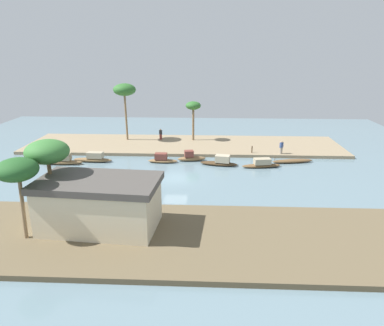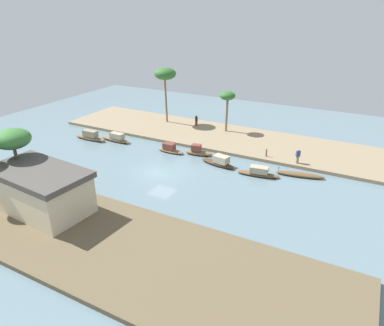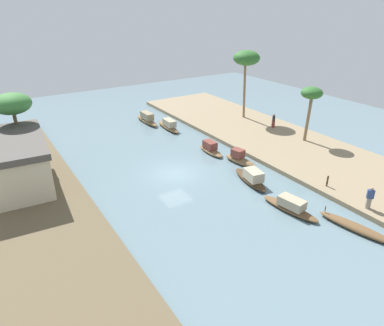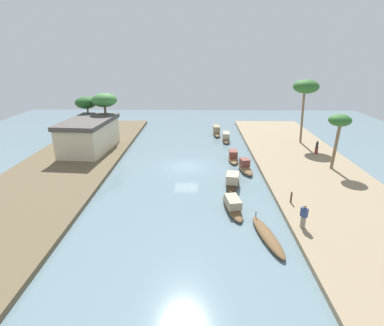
# 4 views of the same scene
# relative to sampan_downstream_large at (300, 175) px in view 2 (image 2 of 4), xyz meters

# --- Properties ---
(river_water) EXTENTS (68.73, 68.73, 0.00)m
(river_water) POSITION_rel_sampan_downstream_large_xyz_m (13.54, 5.85, -0.22)
(river_water) COLOR slate
(river_water) RESTS_ON ground
(riverbank_left) EXTENTS (43.15, 10.31, 0.39)m
(riverbank_left) POSITION_rel_sampan_downstream_large_xyz_m (13.54, -6.94, -0.03)
(riverbank_left) COLOR #937F60
(riverbank_left) RESTS_ON ground
(riverbank_right) EXTENTS (43.15, 10.31, 0.39)m
(riverbank_right) POSITION_rel_sampan_downstream_large_xyz_m (13.54, 18.63, -0.03)
(riverbank_right) COLOR brown
(riverbank_right) RESTS_ON ground
(sampan_downstream_large) EXTENTS (5.11, 1.80, 0.84)m
(sampan_downstream_large) POSITION_rel_sampan_downstream_large_xyz_m (0.00, 0.00, 0.00)
(sampan_downstream_large) COLOR brown
(sampan_downstream_large) RESTS_ON river_water
(sampan_with_red_awning) EXTENTS (4.79, 1.18, 1.21)m
(sampan_with_red_awning) POSITION_rel_sampan_downstream_large_xyz_m (23.89, 0.73, 0.24)
(sampan_with_red_awning) COLOR brown
(sampan_with_red_awning) RESTS_ON river_water
(sampan_upstream_small) EXTENTS (3.58, 1.15, 1.14)m
(sampan_upstream_small) POSITION_rel_sampan_downstream_large_xyz_m (15.58, 0.60, 0.20)
(sampan_upstream_small) COLOR brown
(sampan_upstream_small) RESTS_ON river_water
(sampan_foreground) EXTENTS (4.53, 1.94, 1.24)m
(sampan_foreground) POSITION_rel_sampan_downstream_large_xyz_m (8.66, 1.39, 0.24)
(sampan_foreground) COLOR #47331E
(sampan_foreground) RESTS_ON river_water
(sampan_open_hull) EXTENTS (4.63, 1.70, 1.06)m
(sampan_open_hull) POSITION_rel_sampan_downstream_large_xyz_m (3.92, 1.89, 0.19)
(sampan_open_hull) COLOR brown
(sampan_open_hull) RESTS_ON river_water
(sampan_near_left_bank) EXTENTS (5.02, 1.05, 1.33)m
(sampan_near_left_bank) POSITION_rel_sampan_downstream_large_xyz_m (27.33, 1.85, 0.28)
(sampan_near_left_bank) COLOR brown
(sampan_near_left_bank) RESTS_ON river_water
(sampan_with_tall_canopy) EXTENTS (3.54, 1.62, 1.28)m
(sampan_with_tall_canopy) POSITION_rel_sampan_downstream_large_xyz_m (12.16, -0.26, 0.22)
(sampan_with_tall_canopy) COLOR brown
(sampan_with_tall_canopy) RESTS_ON river_water
(person_on_near_bank) EXTENTS (0.51, 0.51, 1.58)m
(person_on_near_bank) POSITION_rel_sampan_downstream_large_xyz_m (17.03, -9.23, 0.83)
(person_on_near_bank) COLOR brown
(person_on_near_bank) RESTS_ON riverbank_left
(person_by_mooring) EXTENTS (0.51, 0.50, 1.66)m
(person_by_mooring) POSITION_rel_sampan_downstream_large_xyz_m (0.90, -2.53, 0.93)
(person_by_mooring) COLOR gray
(person_by_mooring) RESTS_ON riverbank_left
(mooring_post) EXTENTS (0.14, 0.14, 0.89)m
(mooring_post) POSITION_rel_sampan_downstream_large_xyz_m (4.52, -2.76, 0.61)
(mooring_post) COLOR #4C3823
(mooring_post) RESTS_ON riverbank_left
(palm_tree_left_near) EXTENTS (2.15, 2.15, 5.58)m
(palm_tree_left_near) POSITION_rel_sampan_downstream_large_xyz_m (12.28, -9.17, 4.94)
(palm_tree_left_near) COLOR #7F6647
(palm_tree_left_near) RESTS_ON riverbank_left
(palm_tree_left_far) EXTENTS (3.14, 3.14, 8.06)m
(palm_tree_left_far) POSITION_rel_sampan_downstream_large_xyz_m (21.88, -8.78, 7.25)
(palm_tree_left_far) COLOR #7F6647
(palm_tree_left_far) RESTS_ON riverbank_left
(palm_tree_right_tall) EXTENTS (3.18, 3.18, 6.34)m
(palm_tree_right_tall) POSITION_rel_sampan_downstream_large_xyz_m (21.84, 16.59, 5.56)
(palm_tree_right_tall) COLOR brown
(palm_tree_right_tall) RESTS_ON riverbank_right
(riverside_building) EXTENTS (9.04, 5.53, 3.76)m
(riverside_building) POSITION_rel_sampan_downstream_large_xyz_m (17.95, 17.61, 2.07)
(riverside_building) COLOR beige
(riverside_building) RESTS_ON riverbank_right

